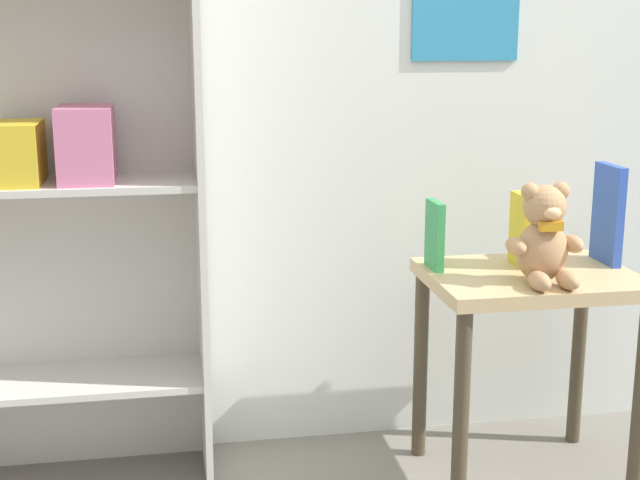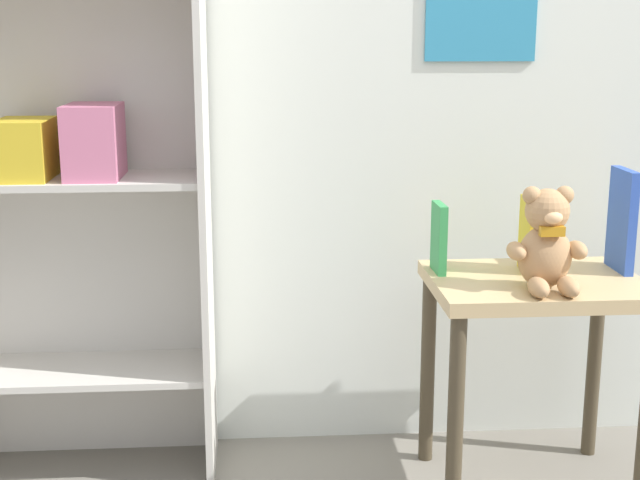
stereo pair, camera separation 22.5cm
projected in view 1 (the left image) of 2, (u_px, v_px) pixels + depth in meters
name	position (u px, v px, depth m)	size (l,w,h in m)	color
wall_back	(442.00, 10.00, 2.50)	(4.80, 0.07, 2.50)	silver
bookshelf_side	(52.00, 143.00, 2.25)	(0.74, 0.29, 1.63)	beige
display_table	(529.00, 311.00, 2.34)	(0.54, 0.41, 0.58)	tan
teddy_bear	(544.00, 238.00, 2.20)	(0.19, 0.18, 0.25)	tan
book_standing_green	(435.00, 235.00, 2.34)	(0.02, 0.10, 0.18)	#33934C
book_standing_yellow	(522.00, 230.00, 2.37)	(0.03, 0.11, 0.19)	gold
book_standing_blue	(608.00, 214.00, 2.39)	(0.02, 0.14, 0.27)	#2D51B7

